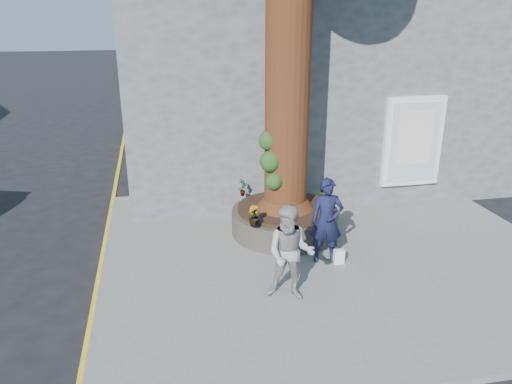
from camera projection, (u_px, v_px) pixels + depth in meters
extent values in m
plane|color=black|center=(270.00, 287.00, 9.01)|extent=(120.00, 120.00, 0.00)
cube|color=slate|center=(330.00, 252.00, 10.19)|extent=(9.00, 8.00, 0.12)
cube|color=yellow|center=(99.00, 277.00, 9.35)|extent=(0.10, 30.00, 0.01)
cube|color=#54575A|center=(297.00, 70.00, 15.08)|extent=(10.00, 8.00, 6.00)
cube|color=white|center=(413.00, 142.00, 12.13)|extent=(1.50, 0.12, 2.20)
cube|color=silver|center=(414.00, 142.00, 12.07)|extent=(1.25, 0.04, 1.95)
cube|color=silver|center=(415.00, 138.00, 12.02)|extent=(0.90, 0.02, 1.30)
cylinder|color=black|center=(285.00, 221.00, 10.87)|extent=(2.30, 2.30, 0.52)
cylinder|color=black|center=(285.00, 208.00, 10.76)|extent=(2.04, 2.04, 0.08)
cylinder|color=#411810|center=(289.00, 23.00, 9.47)|extent=(0.90, 0.90, 7.50)
cone|color=#411810|center=(285.00, 191.00, 10.63)|extent=(1.24, 1.24, 0.70)
sphere|color=#203C14|center=(270.00, 161.00, 10.12)|extent=(0.44, 0.44, 0.44)
sphere|color=#203C14|center=(274.00, 181.00, 10.17)|extent=(0.36, 0.36, 0.36)
sphere|color=#203C14|center=(268.00, 141.00, 10.09)|extent=(0.40, 0.40, 0.40)
imported|color=black|center=(327.00, 221.00, 9.43)|extent=(0.68, 0.52, 1.67)
imported|color=#9B9794|center=(290.00, 253.00, 8.18)|extent=(0.98, 0.89, 1.66)
cube|color=white|center=(339.00, 256.00, 9.57)|extent=(0.20, 0.12, 0.28)
imported|color=gray|center=(242.00, 187.00, 11.31)|extent=(0.25, 0.26, 0.41)
imported|color=gray|center=(254.00, 216.00, 9.74)|extent=(0.31, 0.31, 0.40)
imported|color=gray|center=(254.00, 217.00, 9.74)|extent=(0.29, 0.29, 0.37)
imported|color=gray|center=(321.00, 195.00, 10.94)|extent=(0.40, 0.40, 0.33)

